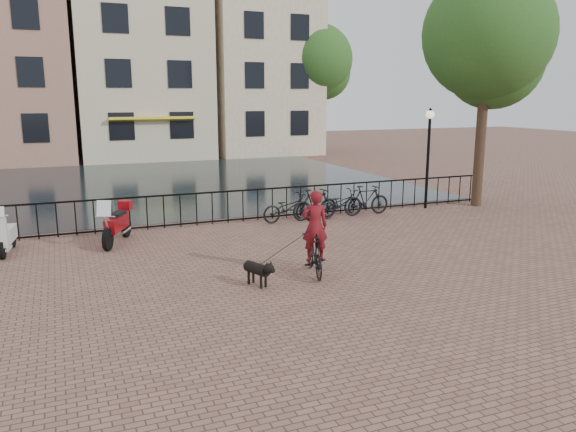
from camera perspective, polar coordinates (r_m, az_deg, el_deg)
name	(u,v)px	position (r m, az deg, el deg)	size (l,w,h in m)	color
ground	(349,309)	(10.72, 6.18, -9.42)	(100.00, 100.00, 0.00)	brown
canal_water	(172,182)	(26.77, -11.71, 3.41)	(20.00, 20.00, 0.00)	black
railing	(228,207)	(17.75, -6.13, 0.93)	(20.00, 0.05, 1.02)	black
canal_house_left	(1,54)	(38.91, -27.12, 14.46)	(7.50, 9.00, 12.80)	#926A55
canal_house_mid	(138,65)	(39.15, -14.95, 14.58)	(8.00, 9.50, 11.80)	#BEB08F
canal_house_right	(254,57)	(41.06, -3.45, 15.87)	(7.00, 9.00, 13.30)	tan
tree_near_right	(488,35)	(21.40, 19.64, 16.93)	(4.48, 4.48, 8.24)	black
tree_far_right	(317,60)	(39.57, 3.01, 15.58)	(4.76, 4.76, 8.76)	black
lamp_post	(429,141)	(20.34, 14.11, 7.38)	(0.30, 0.30, 3.45)	black
cyclist	(315,238)	(12.44, 2.72, -2.21)	(0.83, 1.70, 2.23)	black
dog	(257,272)	(11.86, -3.16, -5.71)	(0.59, 0.91, 0.59)	black
motorcycle	(116,219)	(15.79, -17.03, -0.27)	(1.21, 1.93, 1.36)	maroon
scooter	(6,227)	(15.87, -26.77, -1.02)	(0.61, 1.50, 1.35)	beige
parked_bike_0	(288,208)	(17.78, -0.01, 0.84)	(0.60, 1.72, 0.90)	black
parked_bike_1	(315,204)	(18.15, 2.77, 1.21)	(0.47, 1.66, 1.00)	black
parked_bike_2	(341,204)	(18.57, 5.42, 1.27)	(0.60, 1.72, 0.90)	black
parked_bike_3	(366,200)	(19.02, 7.96, 1.61)	(0.47, 1.66, 1.00)	black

